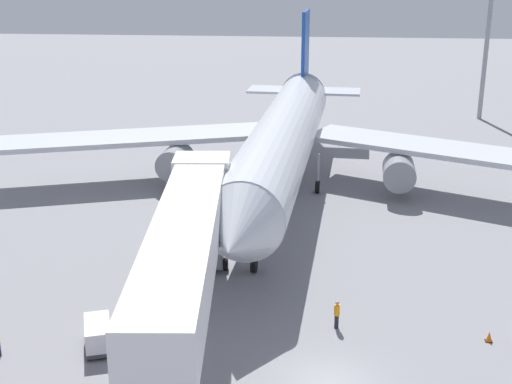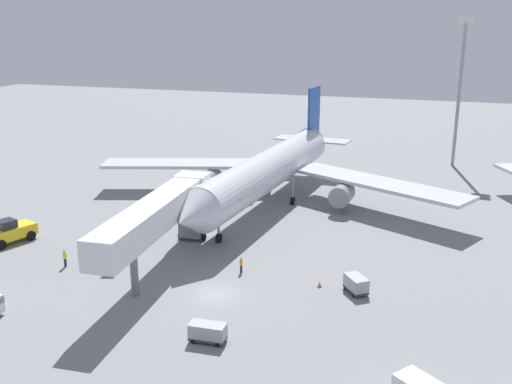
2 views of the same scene
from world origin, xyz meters
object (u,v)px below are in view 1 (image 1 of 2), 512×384
(airplane_at_gate, at_px, (284,138))
(jet_bridge, at_px, (189,236))
(ground_crew_worker_midground, at_px, (337,314))
(baggage_cart_near_left, at_px, (98,334))
(safety_cone_alpha, at_px, (489,336))

(airplane_at_gate, height_order, jet_bridge, airplane_at_gate)
(ground_crew_worker_midground, bearing_deg, baggage_cart_near_left, -165.07)
(jet_bridge, distance_m, baggage_cart_near_left, 6.90)
(ground_crew_worker_midground, xyz_separation_m, safety_cone_alpha, (7.98, -0.68, -0.57))
(baggage_cart_near_left, distance_m, safety_cone_alpha, 20.43)
(jet_bridge, height_order, baggage_cart_near_left, jet_bridge)
(baggage_cart_near_left, xyz_separation_m, safety_cone_alpha, (20.26, 2.60, -0.54))
(jet_bridge, relative_size, safety_cone_alpha, 39.38)
(airplane_at_gate, bearing_deg, jet_bridge, -98.58)
(jet_bridge, height_order, safety_cone_alpha, jet_bridge)
(jet_bridge, bearing_deg, airplane_at_gate, 81.42)
(jet_bridge, relative_size, baggage_cart_near_left, 8.01)
(airplane_at_gate, distance_m, baggage_cart_near_left, 27.38)
(airplane_at_gate, distance_m, jet_bridge, 24.16)
(airplane_at_gate, relative_size, baggage_cart_near_left, 18.26)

